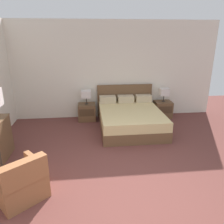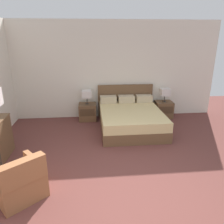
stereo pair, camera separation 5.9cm
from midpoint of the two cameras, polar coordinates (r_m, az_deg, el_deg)
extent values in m
plane|color=brown|center=(3.61, 4.65, -23.25)|extent=(11.91, 11.91, 0.00)
cube|color=silver|center=(6.70, -1.07, 10.74)|extent=(6.76, 0.06, 2.89)
cube|color=brown|center=(6.05, 5.19, -3.13)|extent=(1.64, 2.00, 0.28)
cube|color=#D6BC7F|center=(5.95, 5.27, -0.80)|extent=(1.63, 1.98, 0.24)
cube|color=brown|center=(6.88, 3.72, 2.98)|extent=(1.71, 0.05, 1.02)
cube|color=#C6B28E|center=(6.60, -0.72, 3.31)|extent=(0.48, 0.28, 0.20)
cube|color=#C6B28E|center=(6.66, 4.01, 3.43)|extent=(0.48, 0.28, 0.20)
cube|color=#C6B28E|center=(6.78, 8.61, 3.53)|extent=(0.48, 0.28, 0.20)
cube|color=brown|center=(6.67, -6.17, 0.03)|extent=(0.52, 0.44, 0.51)
cube|color=#473120|center=(6.44, -6.19, -0.18)|extent=(0.44, 0.01, 0.22)
cube|color=brown|center=(7.04, 13.55, 0.65)|extent=(0.52, 0.44, 0.51)
cube|color=#473120|center=(6.83, 14.16, 0.48)|extent=(0.44, 0.01, 0.22)
cylinder|color=#332D28|center=(6.58, -6.25, 2.19)|extent=(0.11, 0.11, 0.02)
cylinder|color=#332D28|center=(6.56, -6.28, 3.04)|extent=(0.02, 0.02, 0.19)
cube|color=silver|center=(6.50, -6.34, 4.71)|extent=(0.28, 0.28, 0.21)
cylinder|color=#332D28|center=(6.97, 13.72, 2.70)|extent=(0.11, 0.11, 0.02)
cylinder|color=#332D28|center=(6.94, 13.78, 3.51)|extent=(0.02, 0.02, 0.19)
cube|color=silver|center=(6.89, 13.91, 5.09)|extent=(0.28, 0.28, 0.21)
cube|color=#935B38|center=(3.92, -22.76, -17.18)|extent=(0.96, 0.96, 0.40)
cube|color=#935B38|center=(3.50, -21.81, -14.27)|extent=(0.63, 0.55, 0.36)
cube|color=#935B38|center=(3.85, -19.23, -12.23)|extent=(0.46, 0.54, 0.18)
cylinder|color=#332D28|center=(4.56, -26.06, -15.04)|extent=(0.28, 0.28, 0.02)
camera|label=1|loc=(0.03, -89.67, 0.12)|focal=35.00mm
camera|label=2|loc=(0.03, 90.33, -0.12)|focal=35.00mm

